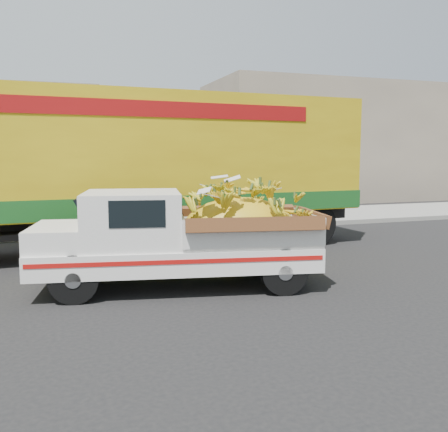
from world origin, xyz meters
name	(u,v)px	position (x,y,z in m)	size (l,w,h in m)	color
ground	(108,291)	(0.00, 0.00, 0.00)	(100.00, 100.00, 0.00)	black
curb	(85,235)	(0.00, 5.95, 0.07)	(60.00, 0.25, 0.15)	gray
sidewalk	(81,225)	(0.00, 8.05, 0.07)	(60.00, 4.00, 0.14)	gray
building_right	(340,143)	(14.00, 14.95, 3.00)	(14.00, 6.00, 6.00)	gray
pickup_truck	(198,236)	(1.58, -0.22, 0.92)	(5.14, 2.66, 1.72)	black
semi_trailer	(128,165)	(0.91, 3.50, 2.12)	(12.04, 3.15, 3.80)	black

